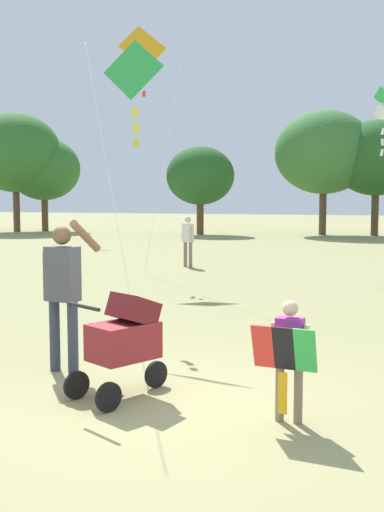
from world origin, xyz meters
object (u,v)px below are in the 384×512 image
(child_with_butterfly_kite, at_px, (289,351))
(kite_orange_delta, at_px, (143,53))
(kite_adult_black, at_px, (132,77))
(kite_green_novelty, at_px, (384,105))
(person_red_shirt, at_px, (188,237))
(person_adult_flyer, at_px, (63,284))
(stroller, at_px, (125,336))

(child_with_butterfly_kite, relative_size, kite_orange_delta, 0.18)
(child_with_butterfly_kite, distance_m, kite_orange_delta, 11.53)
(kite_adult_black, height_order, kite_green_novelty, kite_adult_black)
(kite_adult_black, distance_m, person_red_shirt, 8.57)
(child_with_butterfly_kite, relative_size, person_adult_flyer, 0.63)
(child_with_butterfly_kite, height_order, kite_green_novelty, kite_green_novelty)
(stroller, relative_size, kite_orange_delta, 0.18)
(child_with_butterfly_kite, bearing_deg, kite_green_novelty, 85.76)
(kite_green_novelty, bearing_deg, kite_orange_delta, 172.66)
(person_adult_flyer, distance_m, kite_green_novelty, 8.80)
(person_adult_flyer, height_order, kite_orange_delta, kite_orange_delta)
(person_adult_flyer, bearing_deg, person_red_shirt, 100.11)
(child_with_butterfly_kite, bearing_deg, stroller, 170.71)
(person_adult_flyer, bearing_deg, child_with_butterfly_kite, -18.31)
(person_red_shirt, bearing_deg, kite_green_novelty, -28.80)
(child_with_butterfly_kite, relative_size, kite_green_novelty, 0.26)
(kite_adult_black, xyz_separation_m, kite_orange_delta, (-2.11, 5.78, 1.67))
(person_adult_flyer, distance_m, stroller, 1.24)
(kite_green_novelty, bearing_deg, person_red_shirt, 151.20)
(person_adult_flyer, height_order, kite_green_novelty, kite_green_novelty)
(stroller, height_order, kite_orange_delta, kite_orange_delta)
(child_with_butterfly_kite, distance_m, kite_adult_black, 5.46)
(child_with_butterfly_kite, bearing_deg, person_adult_flyer, 161.69)
(stroller, distance_m, kite_adult_black, 4.63)
(kite_adult_black, distance_m, kite_orange_delta, 6.38)
(kite_orange_delta, bearing_deg, kite_adult_black, -69.93)
(stroller, relative_size, person_red_shirt, 0.77)
(kite_orange_delta, bearing_deg, person_adult_flyer, -74.45)
(child_with_butterfly_kite, relative_size, kite_adult_black, 0.25)
(kite_green_novelty, bearing_deg, person_adult_flyer, -113.29)
(stroller, relative_size, kite_green_novelty, 0.26)
(person_red_shirt, bearing_deg, child_with_butterfly_kite, -68.27)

